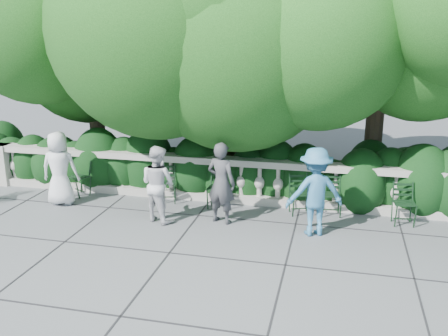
% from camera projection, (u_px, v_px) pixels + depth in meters
% --- Properties ---
extents(ground, '(90.00, 90.00, 0.00)m').
position_uv_depth(ground, '(212.00, 233.00, 9.42)').
color(ground, '#52555A').
rests_on(ground, ground).
extents(balustrade, '(12.00, 0.44, 1.00)m').
position_uv_depth(balustrade, '(232.00, 181.00, 10.97)').
color(balustrade, '#9E998E').
rests_on(balustrade, ground).
extents(shrub_hedge, '(15.00, 2.60, 1.70)m').
position_uv_depth(shrub_hedge, '(243.00, 185.00, 12.23)').
color(shrub_hedge, black).
rests_on(shrub_hedge, ground).
extents(tree_canopy, '(15.04, 6.52, 6.78)m').
position_uv_depth(tree_canopy, '(276.00, 17.00, 11.16)').
color(tree_canopy, '#3F3023').
rests_on(tree_canopy, ground).
extents(chair_a, '(0.61, 0.63, 0.84)m').
position_uv_depth(chair_a, '(75.00, 197.00, 11.40)').
color(chair_a, black).
rests_on(chair_a, ground).
extents(chair_b, '(0.44, 0.48, 0.84)m').
position_uv_depth(chair_b, '(216.00, 210.00, 10.60)').
color(chair_b, black).
rests_on(chair_b, ground).
extents(chair_c, '(0.57, 0.59, 0.84)m').
position_uv_depth(chair_c, '(167.00, 204.00, 10.92)').
color(chair_c, black).
rests_on(chair_c, ground).
extents(chair_d, '(0.57, 0.60, 0.84)m').
position_uv_depth(chair_d, '(301.00, 216.00, 10.24)').
color(chair_d, black).
rests_on(chair_d, ground).
extents(chair_e, '(0.50, 0.54, 0.84)m').
position_uv_depth(chair_e, '(331.00, 218.00, 10.17)').
color(chair_e, black).
rests_on(chair_e, ground).
extents(chair_f, '(0.50, 0.53, 0.84)m').
position_uv_depth(chair_f, '(404.00, 227.00, 9.69)').
color(chair_f, black).
rests_on(chair_f, ground).
extents(person_businessman, '(0.86, 0.64, 1.62)m').
position_uv_depth(person_businessman, '(60.00, 168.00, 10.74)').
color(person_businessman, silver).
rests_on(person_businessman, ground).
extents(person_woman_grey, '(0.68, 0.54, 1.63)m').
position_uv_depth(person_woman_grey, '(221.00, 183.00, 9.73)').
color(person_woman_grey, '#3C3D41').
rests_on(person_woman_grey, ground).
extents(person_casual_man, '(0.92, 0.83, 1.54)m').
position_uv_depth(person_casual_man, '(158.00, 184.00, 9.84)').
color(person_casual_man, silver).
rests_on(person_casual_man, ground).
extents(person_older_blue, '(1.23, 0.97, 1.67)m').
position_uv_depth(person_older_blue, '(315.00, 192.00, 9.16)').
color(person_older_blue, teal).
rests_on(person_older_blue, ground).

